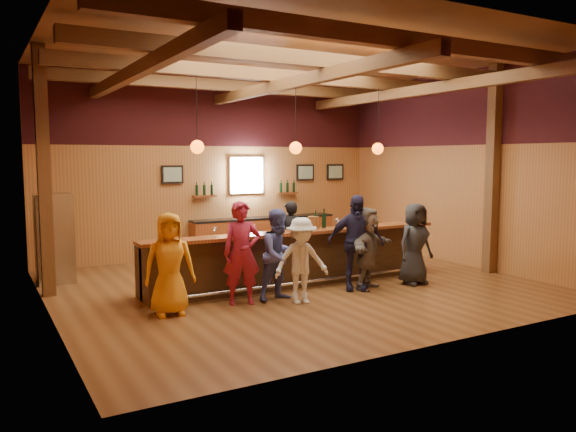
{
  "coord_description": "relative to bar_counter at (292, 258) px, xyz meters",
  "views": [
    {
      "loc": [
        -5.48,
        -9.42,
        2.52
      ],
      "look_at": [
        0.0,
        0.3,
        1.35
      ],
      "focal_mm": 35.0,
      "sensor_mm": 36.0,
      "label": 1
    }
  ],
  "objects": [
    {
      "name": "customer_denim",
      "position": [
        -0.84,
        -1.01,
        0.29
      ],
      "size": [
        0.87,
        0.73,
        1.62
      ],
      "primitive_type": "imported",
      "rotation": [
        0.0,
        0.0,
        0.15
      ],
      "color": "#485091",
      "rests_on": "ground"
    },
    {
      "name": "bar_counter",
      "position": [
        0.0,
        0.0,
        0.0
      ],
      "size": [
        6.3,
        1.07,
        1.11
      ],
      "color": "black",
      "rests_on": "ground"
    },
    {
      "name": "bottle_b",
      "position": [
        0.63,
        -0.17,
        0.74
      ],
      "size": [
        0.08,
        0.08,
        0.38
      ],
      "color": "black",
      "rests_on": "bar_counter"
    },
    {
      "name": "wine_shelves",
      "position": [
        0.78,
        3.73,
        1.1
      ],
      "size": [
        3.0,
        0.18,
        0.3
      ],
      "color": "brown",
      "rests_on": "room"
    },
    {
      "name": "glass_a",
      "position": [
        -2.57,
        -0.27,
        0.73
      ],
      "size": [
        0.09,
        0.09,
        0.19
      ],
      "color": "silver",
      "rests_on": "bar_counter"
    },
    {
      "name": "customer_navy",
      "position": [
        0.78,
        -1.04,
        0.39
      ],
      "size": [
        1.15,
        0.91,
        1.82
      ],
      "primitive_type": "imported",
      "rotation": [
        0.0,
        0.0,
        -0.51
      ],
      "color": "#1F1C38",
      "rests_on": "ground"
    },
    {
      "name": "framed_pictures",
      "position": [
        1.65,
        3.79,
        1.58
      ],
      "size": [
        5.35,
        0.05,
        0.45
      ],
      "color": "black",
      "rests_on": "room"
    },
    {
      "name": "glass_e",
      "position": [
        -0.53,
        -0.25,
        0.7
      ],
      "size": [
        0.07,
        0.07,
        0.16
      ],
      "color": "silver",
      "rests_on": "bar_counter"
    },
    {
      "name": "window",
      "position": [
        0.78,
        3.8,
        1.53
      ],
      "size": [
        0.95,
        0.09,
        0.95
      ],
      "color": "silver",
      "rests_on": "room"
    },
    {
      "name": "stainless_fridge",
      "position": [
        -4.12,
        2.45,
        0.38
      ],
      "size": [
        0.7,
        0.7,
        1.8
      ],
      "primitive_type": "cube",
      "color": "silver",
      "rests_on": "ground"
    },
    {
      "name": "glass_d",
      "position": [
        -1.0,
        -0.31,
        0.72
      ],
      "size": [
        0.08,
        0.08,
        0.18
      ],
      "color": "silver",
      "rests_on": "bar_counter"
    },
    {
      "name": "bartender",
      "position": [
        0.5,
        0.98,
        0.27
      ],
      "size": [
        0.66,
        0.54,
        1.57
      ],
      "primitive_type": "imported",
      "rotation": [
        0.0,
        0.0,
        2.82
      ],
      "color": "black",
      "rests_on": "ground"
    },
    {
      "name": "glass_f",
      "position": [
        0.84,
        -0.32,
        0.73
      ],
      "size": [
        0.09,
        0.09,
        0.2
      ],
      "color": "silver",
      "rests_on": "bar_counter"
    },
    {
      "name": "bottle_a",
      "position": [
        0.44,
        -0.17,
        0.73
      ],
      "size": [
        0.08,
        0.08,
        0.36
      ],
      "color": "black",
      "rests_on": "bar_counter"
    },
    {
      "name": "ice_bucket",
      "position": [
        0.37,
        -0.2,
        0.71
      ],
      "size": [
        0.22,
        0.22,
        0.24
      ],
      "primitive_type": "cylinder",
      "color": "brown",
      "rests_on": "bar_counter"
    },
    {
      "name": "customer_brown",
      "position": [
        1.03,
        -1.09,
        0.27
      ],
      "size": [
        1.5,
        1.12,
        1.58
      ],
      "primitive_type": "imported",
      "rotation": [
        0.0,
        0.0,
        0.51
      ],
      "color": "#645A50",
      "rests_on": "ground"
    },
    {
      "name": "room",
      "position": [
        -0.02,
        -0.09,
        2.69
      ],
      "size": [
        9.04,
        9.0,
        4.52
      ],
      "color": "brown",
      "rests_on": "ground"
    },
    {
      "name": "pendant_lights",
      "position": [
        -0.02,
        -0.15,
        2.19
      ],
      "size": [
        4.24,
        0.24,
        1.37
      ],
      "color": "black",
      "rests_on": "room"
    },
    {
      "name": "glass_g",
      "position": [
        1.54,
        -0.32,
        0.72
      ],
      "size": [
        0.08,
        0.08,
        0.19
      ],
      "color": "silver",
      "rests_on": "bar_counter"
    },
    {
      "name": "back_bar_cabinet",
      "position": [
        1.18,
        3.57,
        -0.05
      ],
      "size": [
        4.0,
        0.52,
        0.95
      ],
      "color": "brown",
      "rests_on": "ground"
    },
    {
      "name": "customer_dark",
      "position": [
        2.1,
        -1.22,
        0.29
      ],
      "size": [
        0.81,
        0.55,
        1.62
      ],
      "primitive_type": "imported",
      "rotation": [
        0.0,
        0.0,
        0.04
      ],
      "color": "#232325",
      "rests_on": "ground"
    },
    {
      "name": "glass_c",
      "position": [
        -1.36,
        -0.24,
        0.73
      ],
      "size": [
        0.09,
        0.09,
        0.19
      ],
      "color": "silver",
      "rests_on": "bar_counter"
    },
    {
      "name": "customer_redvest",
      "position": [
        -1.53,
        -0.92,
        0.37
      ],
      "size": [
        0.75,
        0.61,
        1.78
      ],
      "primitive_type": "imported",
      "rotation": [
        0.0,
        0.0,
        -0.32
      ],
      "color": "maroon",
      "rests_on": "ground"
    },
    {
      "name": "customer_white",
      "position": [
        -0.62,
        -1.4,
        0.23
      ],
      "size": [
        1.05,
        0.72,
        1.5
      ],
      "primitive_type": "imported",
      "rotation": [
        0.0,
        0.0,
        -0.18
      ],
      "color": "silver",
      "rests_on": "ground"
    },
    {
      "name": "glass_h",
      "position": [
        1.89,
        -0.26,
        0.72
      ],
      "size": [
        0.08,
        0.08,
        0.18
      ],
      "color": "silver",
      "rests_on": "bar_counter"
    },
    {
      "name": "customer_orange",
      "position": [
        -2.82,
        -0.96,
        0.3
      ],
      "size": [
        0.87,
        0.62,
        1.65
      ],
      "primitive_type": "imported",
      "rotation": [
        0.0,
        0.0,
        -0.13
      ],
      "color": "orange",
      "rests_on": "ground"
    },
    {
      "name": "glass_b",
      "position": [
        -1.78,
        -0.33,
        0.72
      ],
      "size": [
        0.08,
        0.08,
        0.18
      ],
      "color": "silver",
      "rests_on": "bar_counter"
    }
  ]
}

